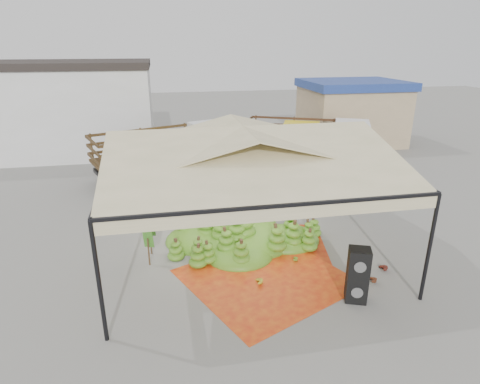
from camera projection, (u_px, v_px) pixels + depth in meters
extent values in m
plane|color=slate|center=(243.00, 243.00, 13.60)|extent=(90.00, 90.00, 0.00)
cylinder|color=black|center=(99.00, 284.00, 8.68)|extent=(0.10, 0.10, 3.00)
cylinder|color=black|center=(429.00, 249.00, 10.13)|extent=(0.10, 0.10, 3.00)
cylinder|color=black|center=(125.00, 173.00, 16.03)|extent=(0.10, 0.10, 3.00)
cylinder|color=black|center=(314.00, 162.00, 17.48)|extent=(0.10, 0.10, 3.00)
pyramid|color=beige|center=(243.00, 142.00, 12.38)|extent=(8.00, 8.00, 1.00)
cube|color=black|center=(243.00, 158.00, 12.55)|extent=(8.00, 8.00, 0.08)
cube|color=beige|center=(243.00, 164.00, 12.62)|extent=(8.00, 8.00, 0.36)
cube|color=silver|center=(31.00, 112.00, 23.78)|extent=(14.00, 6.00, 5.00)
cube|color=black|center=(22.00, 65.00, 22.84)|extent=(14.30, 6.30, 0.40)
cube|color=tan|center=(351.00, 116.00, 26.73)|extent=(6.00, 5.00, 3.60)
cube|color=navy|center=(354.00, 84.00, 26.01)|extent=(6.30, 5.30, 0.50)
cube|color=orange|center=(266.00, 278.00, 11.60)|extent=(5.43, 5.34, 0.01)
cube|color=#C65112|center=(269.00, 250.00, 13.14)|extent=(4.46, 4.60, 0.01)
ellipsoid|color=#4A801A|center=(246.00, 225.00, 13.57)|extent=(6.71, 6.15, 1.17)
ellipsoid|color=gold|center=(256.00, 281.00, 11.28)|extent=(0.49, 0.41, 0.22)
ellipsoid|color=gold|center=(243.00, 262.00, 12.25)|extent=(0.58, 0.54, 0.21)
ellipsoid|color=#572D14|center=(370.00, 279.00, 11.37)|extent=(0.55, 0.50, 0.21)
ellipsoid|color=#5A1E14|center=(381.00, 267.00, 11.95)|extent=(0.55, 0.47, 0.23)
ellipsoid|color=#3D7217|center=(293.00, 258.00, 12.50)|extent=(0.48, 0.43, 0.18)
ellipsoid|color=#3C7E1A|center=(186.00, 177.00, 12.04)|extent=(0.24, 0.24, 0.20)
ellipsoid|color=#3C7E1A|center=(235.00, 174.00, 12.31)|extent=(0.24, 0.24, 0.20)
ellipsoid|color=#3C7E1A|center=(282.00, 171.00, 12.58)|extent=(0.24, 0.24, 0.20)
ellipsoid|color=#3C7E1A|center=(327.00, 168.00, 12.85)|extent=(0.24, 0.24, 0.20)
cube|color=black|center=(356.00, 287.00, 10.50)|extent=(0.68, 0.64, 0.75)
cube|color=black|center=(359.00, 262.00, 10.24)|extent=(0.68, 0.64, 0.75)
imported|color=gray|center=(237.00, 186.00, 16.29)|extent=(0.78, 0.67, 1.81)
cube|color=#473117|center=(151.00, 158.00, 19.54)|extent=(5.82, 4.18, 0.13)
cube|color=silver|center=(214.00, 147.00, 21.25)|extent=(2.62, 2.86, 2.44)
cylinder|color=black|center=(120.00, 183.00, 17.97)|extent=(1.00, 0.64, 0.95)
cylinder|color=black|center=(107.00, 171.00, 19.65)|extent=(1.00, 0.64, 0.95)
cylinder|color=black|center=(188.00, 171.00, 19.67)|extent=(1.00, 0.64, 0.95)
cylinder|color=black|center=(171.00, 161.00, 21.35)|extent=(1.00, 0.64, 0.95)
cylinder|color=black|center=(220.00, 165.00, 20.57)|extent=(1.00, 0.64, 0.95)
cylinder|color=black|center=(201.00, 156.00, 22.25)|extent=(1.00, 0.64, 0.95)
ellipsoid|color=#3E7217|center=(150.00, 147.00, 19.36)|extent=(4.64, 3.31, 0.74)
cube|color=#CDD417|center=(160.00, 137.00, 19.47)|extent=(2.74, 2.73, 0.26)
cube|color=#462517|center=(291.00, 141.00, 23.11)|extent=(5.55, 4.22, 0.12)
cube|color=silver|center=(351.00, 143.00, 22.34)|extent=(2.58, 2.77, 2.32)
cylinder|color=black|center=(257.00, 154.00, 22.81)|extent=(0.95, 0.66, 0.91)
cylinder|color=black|center=(263.00, 146.00, 24.64)|extent=(0.95, 0.66, 0.91)
cylinder|color=black|center=(314.00, 157.00, 22.09)|extent=(0.95, 0.66, 0.91)
cylinder|color=black|center=(316.00, 149.00, 23.93)|extent=(0.95, 0.66, 0.91)
cylinder|color=black|center=(346.00, 159.00, 21.71)|extent=(0.95, 0.66, 0.91)
cylinder|color=black|center=(346.00, 150.00, 23.55)|extent=(0.95, 0.66, 0.91)
ellipsoid|color=#456E17|center=(291.00, 133.00, 22.93)|extent=(4.42, 3.34, 0.71)
cube|color=gold|center=(301.00, 126.00, 22.68)|extent=(2.67, 2.67, 0.25)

